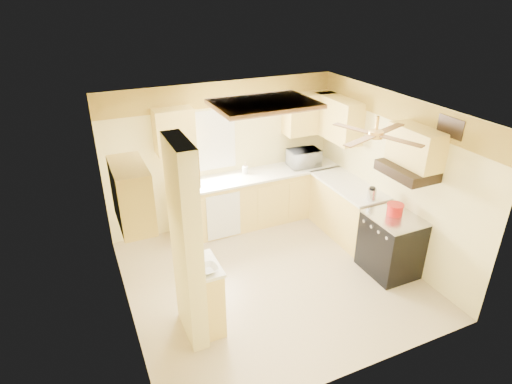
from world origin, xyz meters
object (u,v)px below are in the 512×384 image
stove (391,244)px  dutch_oven (395,209)px  kettle (372,194)px  bowl (208,269)px  microwave (304,158)px

stove → dutch_oven: bearing=58.9°
stove → kettle: bearing=90.9°
stove → kettle: kettle is taller
bowl → stove: bearing=2.8°
bowl → dutch_oven: size_ratio=0.98×
stove → bowl: bearing=-177.2°
stove → dutch_oven: 0.54m
microwave → kettle: bearing=101.9°
microwave → bowl: 3.43m
kettle → stove: bearing=-89.1°
dutch_oven → bowl: bearing=-175.7°
stove → microwave: microwave is taller
dutch_oven → kettle: bearing=96.7°
stove → dutch_oven: dutch_oven is taller
microwave → dutch_oven: (0.31, -2.06, -0.09)m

